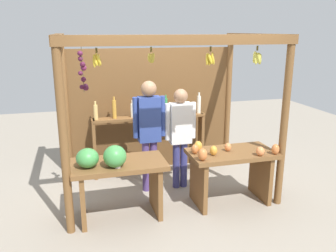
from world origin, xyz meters
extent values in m
plane|color=gray|center=(0.00, 0.00, 0.00)|extent=(12.00, 12.00, 0.00)
cylinder|color=brown|center=(-1.42, -0.89, 1.16)|extent=(0.10, 0.10, 2.33)
cylinder|color=brown|center=(1.42, -0.89, 1.16)|extent=(0.10, 0.10, 2.33)
cylinder|color=brown|center=(-1.42, 0.89, 1.16)|extent=(0.10, 0.10, 2.33)
cylinder|color=brown|center=(1.42, 0.89, 1.16)|extent=(0.10, 0.10, 2.33)
cube|color=brown|center=(0.00, -0.89, 2.27)|extent=(2.94, 0.12, 0.12)
cube|color=brown|center=(-1.42, 0.00, 2.27)|extent=(0.12, 1.89, 0.12)
cube|color=brown|center=(1.42, 0.00, 2.27)|extent=(0.12, 1.89, 0.12)
cube|color=brown|center=(0.00, 0.91, 1.05)|extent=(2.84, 0.04, 2.10)
cylinder|color=brown|center=(-0.99, -0.80, 2.16)|extent=(0.02, 0.02, 0.06)
ellipsoid|color=gold|center=(-0.97, -0.80, 2.04)|extent=(0.04, 0.09, 0.14)
ellipsoid|color=gold|center=(-0.98, -0.78, 2.05)|extent=(0.07, 0.05, 0.14)
ellipsoid|color=gold|center=(-1.01, -0.77, 2.06)|extent=(0.06, 0.05, 0.14)
ellipsoid|color=gold|center=(-1.02, -0.80, 2.04)|extent=(0.04, 0.07, 0.14)
ellipsoid|color=gold|center=(-1.01, -0.83, 2.05)|extent=(0.07, 0.06, 0.14)
ellipsoid|color=gold|center=(-0.98, -0.83, 2.05)|extent=(0.08, 0.06, 0.14)
cylinder|color=brown|center=(-0.36, -0.73, 2.16)|extent=(0.02, 0.02, 0.06)
ellipsoid|color=gold|center=(-0.33, -0.73, 2.07)|extent=(0.04, 0.07, 0.11)
ellipsoid|color=gold|center=(-0.34, -0.72, 2.06)|extent=(0.06, 0.07, 0.11)
ellipsoid|color=gold|center=(-0.35, -0.71, 2.07)|extent=(0.07, 0.04, 0.11)
ellipsoid|color=gold|center=(-0.37, -0.71, 2.06)|extent=(0.05, 0.05, 0.11)
ellipsoid|color=gold|center=(-0.38, -0.72, 2.07)|extent=(0.05, 0.07, 0.11)
ellipsoid|color=gold|center=(-0.37, -0.74, 2.05)|extent=(0.05, 0.07, 0.11)
ellipsoid|color=gold|center=(-0.37, -0.76, 2.05)|extent=(0.07, 0.05, 0.11)
ellipsoid|color=gold|center=(-0.35, -0.77, 2.05)|extent=(0.05, 0.04, 0.11)
ellipsoid|color=gold|center=(-0.34, -0.75, 2.06)|extent=(0.06, 0.06, 0.11)
cylinder|color=brown|center=(0.99, -0.81, 2.16)|extent=(0.02, 0.02, 0.06)
ellipsoid|color=#D1CC4C|center=(1.04, -0.81, 2.02)|extent=(0.04, 0.07, 0.14)
ellipsoid|color=#D1CC4C|center=(1.03, -0.78, 2.03)|extent=(0.05, 0.05, 0.15)
ellipsoid|color=#D1CC4C|center=(1.01, -0.77, 2.04)|extent=(0.09, 0.05, 0.15)
ellipsoid|color=#D1CC4C|center=(0.98, -0.78, 2.04)|extent=(0.06, 0.05, 0.15)
ellipsoid|color=#D1CC4C|center=(0.97, -0.79, 2.06)|extent=(0.06, 0.08, 0.15)
ellipsoid|color=#D1CC4C|center=(0.97, -0.82, 2.02)|extent=(0.05, 0.06, 0.15)
ellipsoid|color=#D1CC4C|center=(0.98, -0.83, 2.05)|extent=(0.07, 0.06, 0.15)
ellipsoid|color=#D1CC4C|center=(1.00, -0.85, 2.04)|extent=(0.07, 0.04, 0.14)
ellipsoid|color=#D1CC4C|center=(1.03, -0.84, 2.02)|extent=(0.07, 0.07, 0.15)
cylinder|color=brown|center=(0.36, -0.83, 2.16)|extent=(0.02, 0.02, 0.06)
ellipsoid|color=gold|center=(0.38, -0.83, 2.05)|extent=(0.04, 0.06, 0.14)
ellipsoid|color=gold|center=(0.37, -0.82, 2.03)|extent=(0.06, 0.05, 0.15)
ellipsoid|color=gold|center=(0.34, -0.81, 2.03)|extent=(0.08, 0.07, 0.15)
ellipsoid|color=gold|center=(0.32, -0.83, 2.04)|extent=(0.04, 0.07, 0.15)
ellipsoid|color=gold|center=(0.34, -0.87, 2.05)|extent=(0.08, 0.06, 0.15)
ellipsoid|color=gold|center=(0.37, -0.87, 2.04)|extent=(0.08, 0.06, 0.15)
cylinder|color=#4C422D|center=(-1.15, -0.47, 1.91)|extent=(0.01, 0.01, 0.55)
sphere|color=#511938|center=(-1.17, -0.47, 2.11)|extent=(0.06, 0.06, 0.06)
sphere|color=#511938|center=(-1.17, -0.45, 2.04)|extent=(0.06, 0.06, 0.06)
sphere|color=#47142D|center=(-1.15, -0.48, 1.98)|extent=(0.07, 0.07, 0.07)
sphere|color=#601E42|center=(-1.14, -0.46, 1.94)|extent=(0.07, 0.07, 0.07)
sphere|color=#511938|center=(-1.18, -0.48, 1.87)|extent=(0.06, 0.06, 0.06)
sphere|color=#47142D|center=(-1.15, -0.48, 1.80)|extent=(0.06, 0.06, 0.06)
sphere|color=#47142D|center=(-1.17, -0.49, 1.71)|extent=(0.06, 0.06, 0.06)
sphere|color=#601E42|center=(-1.13, -0.45, 1.71)|extent=(0.06, 0.06, 0.06)
sphere|color=#47142D|center=(-1.13, -0.50, 1.70)|extent=(0.07, 0.07, 0.07)
cube|color=brown|center=(-0.78, -0.67, 0.73)|extent=(1.19, 0.64, 0.06)
cube|color=brown|center=(-1.26, -0.67, 0.35)|extent=(0.06, 0.58, 0.70)
cube|color=brown|center=(-0.30, -0.67, 0.35)|extent=(0.06, 0.58, 0.70)
ellipsoid|color=#429347|center=(-1.17, -0.74, 0.88)|extent=(0.37, 0.37, 0.24)
ellipsoid|color=#429347|center=(-0.84, -0.82, 0.89)|extent=(0.39, 0.39, 0.27)
cylinder|color=white|center=(-0.82, -0.85, 0.80)|extent=(0.07, 0.07, 0.09)
cube|color=brown|center=(0.78, -0.67, 0.73)|extent=(1.19, 0.64, 0.06)
cube|color=brown|center=(0.30, -0.67, 0.35)|extent=(0.06, 0.58, 0.70)
cube|color=brown|center=(1.26, -0.67, 0.35)|extent=(0.06, 0.58, 0.70)
ellipsoid|color=#E07F47|center=(0.74, -0.64, 0.82)|extent=(0.10, 0.10, 0.12)
ellipsoid|color=gold|center=(0.33, -0.55, 0.83)|extent=(0.15, 0.15, 0.15)
ellipsoid|color=#CC7038|center=(0.26, -0.62, 0.82)|extent=(0.13, 0.13, 0.13)
ellipsoid|color=#CC7038|center=(1.30, -0.93, 0.83)|extent=(0.14, 0.14, 0.14)
ellipsoid|color=#E07F47|center=(1.07, -0.92, 0.82)|extent=(0.16, 0.16, 0.13)
ellipsoid|color=gold|center=(0.48, -0.75, 0.82)|extent=(0.11, 0.11, 0.13)
ellipsoid|color=#CC7038|center=(0.27, -0.89, 0.84)|extent=(0.17, 0.17, 0.16)
cube|color=brown|center=(-1.01, 0.67, 0.50)|extent=(0.05, 0.20, 1.00)
cube|color=brown|center=(0.83, 0.67, 0.50)|extent=(0.05, 0.20, 1.00)
cube|color=brown|center=(-0.09, 0.67, 0.98)|extent=(1.85, 0.22, 0.04)
cylinder|color=#D8B266|center=(-0.96, 0.67, 1.12)|extent=(0.07, 0.07, 0.24)
cylinder|color=#D8B266|center=(-0.96, 0.67, 1.27)|extent=(0.03, 0.03, 0.06)
cylinder|color=gold|center=(-0.67, 0.67, 1.15)|extent=(0.06, 0.06, 0.29)
cylinder|color=gold|center=(-0.67, 0.67, 1.32)|extent=(0.03, 0.03, 0.06)
cylinder|color=silver|center=(-0.37, 0.67, 1.11)|extent=(0.06, 0.06, 0.22)
cylinder|color=silver|center=(-0.37, 0.67, 1.25)|extent=(0.03, 0.03, 0.06)
cylinder|color=silver|center=(-0.09, 0.67, 1.12)|extent=(0.07, 0.07, 0.25)
cylinder|color=silver|center=(-0.09, 0.67, 1.28)|extent=(0.03, 0.03, 0.06)
cylinder|color=#338C4C|center=(0.19, 0.67, 1.14)|extent=(0.06, 0.06, 0.28)
cylinder|color=#338C4C|center=(0.19, 0.67, 1.31)|extent=(0.03, 0.03, 0.06)
cylinder|color=gold|center=(0.49, 0.67, 1.12)|extent=(0.08, 0.08, 0.24)
cylinder|color=gold|center=(0.49, 0.67, 1.27)|extent=(0.04, 0.04, 0.06)
cylinder|color=silver|center=(0.77, 0.67, 1.15)|extent=(0.07, 0.07, 0.30)
cylinder|color=silver|center=(0.77, 0.67, 1.33)|extent=(0.03, 0.03, 0.06)
cylinder|color=#4D3874|center=(-0.30, -0.01, 0.39)|extent=(0.11, 0.11, 0.79)
cylinder|color=#4D3874|center=(-0.18, -0.01, 0.39)|extent=(0.11, 0.11, 0.79)
cube|color=#2D428C|center=(-0.24, -0.01, 1.12)|extent=(0.32, 0.19, 0.67)
cylinder|color=#2D428C|center=(-0.44, -0.01, 1.16)|extent=(0.08, 0.08, 0.60)
cylinder|color=#2D428C|center=(-0.04, -0.01, 1.16)|extent=(0.08, 0.08, 0.60)
sphere|color=#997051|center=(-0.24, -0.01, 1.57)|extent=(0.23, 0.23, 0.23)
cylinder|color=navy|center=(0.18, -0.01, 0.36)|extent=(0.11, 0.11, 0.73)
cylinder|color=navy|center=(0.30, -0.01, 0.36)|extent=(0.11, 0.11, 0.73)
cube|color=white|center=(0.24, -0.01, 1.03)|extent=(0.32, 0.19, 0.61)
cylinder|color=white|center=(0.04, -0.01, 1.06)|extent=(0.08, 0.08, 0.55)
cylinder|color=white|center=(0.44, -0.01, 1.06)|extent=(0.08, 0.08, 0.55)
sphere|color=#997051|center=(0.24, -0.01, 1.44)|extent=(0.21, 0.21, 0.21)
camera|label=1|loc=(-1.25, -4.85, 2.38)|focal=37.33mm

